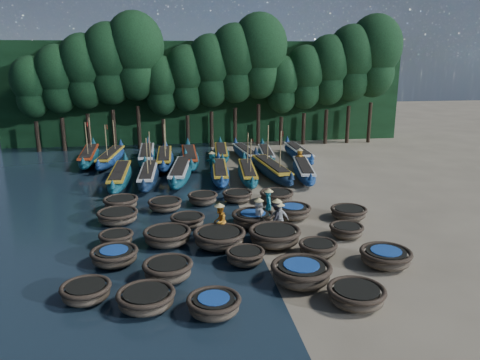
{
  "coord_description": "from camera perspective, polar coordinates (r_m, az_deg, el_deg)",
  "views": [
    {
      "loc": [
        -3.86,
        -24.92,
        8.74
      ],
      "look_at": [
        0.24,
        2.4,
        1.3
      ],
      "focal_mm": 35.0,
      "sensor_mm": 36.0,
      "label": 1
    }
  ],
  "objects": [
    {
      "name": "long_boat_6",
      "position": [
        33.52,
        0.94,
        0.87
      ],
      "size": [
        1.95,
        7.64,
        3.25
      ],
      "rotation": [
        0.0,
        0.0,
        -0.08
      ],
      "color": "#0D3C4C",
      "rests_on": "ground"
    },
    {
      "name": "foliage_wall",
      "position": [
        48.72,
        -4.03,
        10.63
      ],
      "size": [
        40.0,
        3.0,
        10.0
      ],
      "primitive_type": "cube",
      "color": "black",
      "rests_on": "ground"
    },
    {
      "name": "tree_7",
      "position": [
        45.12,
        -3.59,
        13.24
      ],
      "size": [
        4.51,
        4.51,
        10.63
      ],
      "color": "black",
      "rests_on": "ground"
    },
    {
      "name": "tree_11",
      "position": [
        46.86,
        7.97,
        12.37
      ],
      "size": [
        4.09,
        4.09,
        9.65
      ],
      "color": "black",
      "rests_on": "ground"
    },
    {
      "name": "coracle_24",
      "position": [
        28.49,
        4.49,
        -1.98
      ],
      "size": [
        2.55,
        2.55,
        0.72
      ],
      "rotation": [
        0.0,
        0.0,
        -0.42
      ],
      "color": "brown",
      "rests_on": "ground"
    },
    {
      "name": "coracle_15",
      "position": [
        25.77,
        -14.69,
        -4.31
      ],
      "size": [
        2.57,
        2.57,
        0.71
      ],
      "rotation": [
        0.0,
        0.0,
        0.33
      ],
      "color": "brown",
      "rests_on": "ground"
    },
    {
      "name": "coracle_4",
      "position": [
        17.75,
        13.99,
        -13.45
      ],
      "size": [
        2.24,
        2.24,
        0.69
      ],
      "rotation": [
        0.0,
        0.0,
        -0.14
      ],
      "color": "brown",
      "rests_on": "ground"
    },
    {
      "name": "coracle_18",
      "position": [
        25.78,
        6.4,
        -3.82
      ],
      "size": [
        2.42,
        2.42,
        0.75
      ],
      "rotation": [
        0.0,
        0.0,
        0.34
      ],
      "color": "brown",
      "rests_on": "ground"
    },
    {
      "name": "fisherman_1",
      "position": [
        25.05,
        3.5,
        -3.01
      ],
      "size": [
        0.52,
        0.66,
        1.97
      ],
      "rotation": [
        0.0,
        0.0,
        1.59
      ],
      "color": "#1A666D",
      "rests_on": "ground"
    },
    {
      "name": "tree_2",
      "position": [
        45.57,
        -18.51,
        12.53
      ],
      "size": [
        4.51,
        4.51,
        10.63
      ],
      "color": "black",
      "rests_on": "ground"
    },
    {
      "name": "tree_8",
      "position": [
        45.36,
        -0.62,
        14.13
      ],
      "size": [
        4.92,
        4.92,
        11.6
      ],
      "color": "black",
      "rests_on": "ground"
    },
    {
      "name": "fisherman_4",
      "position": [
        23.45,
        4.8,
        -4.6
      ],
      "size": [
        1.0,
        0.66,
        1.79
      ],
      "rotation": [
        0.0,
        0.0,
        5.96
      ],
      "color": "silver",
      "rests_on": "ground"
    },
    {
      "name": "coracle_21",
      "position": [
        27.3,
        -9.13,
        -2.97
      ],
      "size": [
        2.25,
        2.25,
        0.65
      ],
      "rotation": [
        0.0,
        0.0,
        0.27
      ],
      "color": "brown",
      "rests_on": "ground"
    },
    {
      "name": "long_boat_2",
      "position": [
        33.5,
        -14.43,
        0.45
      ],
      "size": [
        1.55,
        8.33,
        1.47
      ],
      "rotation": [
        0.0,
        0.0,
        -0.01
      ],
      "color": "#0D3C4C",
      "rests_on": "ground"
    },
    {
      "name": "long_boat_9",
      "position": [
        40.8,
        -17.93,
        2.79
      ],
      "size": [
        1.93,
        8.52,
        3.62
      ],
      "rotation": [
        0.0,
        0.0,
        0.05
      ],
      "color": "#0D3C4C",
      "rests_on": "ground"
    },
    {
      "name": "coracle_1",
      "position": [
        17.34,
        -11.38,
        -14.02
      ],
      "size": [
        2.43,
        2.43,
        0.69
      ],
      "rotation": [
        0.0,
        0.0,
        -0.29
      ],
      "color": "brown",
      "rests_on": "ground"
    },
    {
      "name": "tree_14",
      "position": [
        49.2,
        16.05,
        14.43
      ],
      "size": [
        5.34,
        5.34,
        12.58
      ],
      "color": "black",
      "rests_on": "ground"
    },
    {
      "name": "coracle_22",
      "position": [
        28.09,
        -4.57,
        -2.24
      ],
      "size": [
        2.02,
        2.02,
        0.7
      ],
      "rotation": [
        0.0,
        0.0,
        -0.26
      ],
      "color": "brown",
      "rests_on": "ground"
    },
    {
      "name": "coracle_19",
      "position": [
        26.28,
        13.1,
        -3.9
      ],
      "size": [
        2.34,
        2.34,
        0.65
      ],
      "rotation": [
        0.0,
        0.0,
        -0.32
      ],
      "color": "brown",
      "rests_on": "ground"
    },
    {
      "name": "long_boat_17",
      "position": [
        40.46,
        7.11,
        3.27
      ],
      "size": [
        1.45,
        8.13,
        1.43
      ],
      "rotation": [
        0.0,
        0.0,
        0.0
      ],
      "color": "navy",
      "rests_on": "ground"
    },
    {
      "name": "ground",
      "position": [
        26.69,
        0.26,
        -4.04
      ],
      "size": [
        120.0,
        120.0,
        0.0
      ],
      "primitive_type": "plane",
      "color": "gray",
      "rests_on": "ground"
    },
    {
      "name": "long_boat_12",
      "position": [
        38.44,
        -9.18,
        2.61
      ],
      "size": [
        1.6,
        8.47,
        3.6
      ],
      "rotation": [
        0.0,
        0.0,
        -0.01
      ],
      "color": "navy",
      "rests_on": "ground"
    },
    {
      "name": "coracle_8",
      "position": [
        21.34,
        9.47,
        -8.21
      ],
      "size": [
        1.93,
        1.93,
        0.66
      ],
      "rotation": [
        0.0,
        0.0,
        -0.24
      ],
      "color": "brown",
      "rests_on": "ground"
    },
    {
      "name": "tree_1",
      "position": [
        46.03,
        -21.31,
        11.46
      ],
      "size": [
        4.09,
        4.09,
        9.65
      ],
      "color": "black",
      "rests_on": "ground"
    },
    {
      "name": "long_boat_16",
      "position": [
        40.04,
        3.2,
        3.16
      ],
      "size": [
        1.97,
        7.32,
        1.29
      ],
      "rotation": [
        0.0,
        0.0,
        -0.1
      ],
      "color": "#0D3C4C",
      "rests_on": "ground"
    },
    {
      "name": "long_boat_4",
      "position": [
        33.84,
        -7.25,
        0.99
      ],
      "size": [
        2.55,
        8.54,
        1.51
      ],
      "rotation": [
        0.0,
        0.0,
        -0.13
      ],
      "color": "#0D3C4C",
      "rests_on": "ground"
    },
    {
      "name": "tree_5",
      "position": [
        45.01,
        -9.52,
        11.34
      ],
      "size": [
        3.68,
        3.68,
        8.68
      ],
      "color": "black",
      "rests_on": "ground"
    },
    {
      "name": "coracle_13",
      "position": [
        22.2,
        4.24,
        -6.82
      ],
      "size": [
        2.59,
        2.59,
        0.84
      ],
      "rotation": [
        0.0,
        0.0,
        0.13
      ],
      "color": "brown",
      "rests_on": "ground"
    },
    {
      "name": "long_boat_11",
      "position": [
        39.86,
        -11.28,
        2.97
      ],
      "size": [
        1.62,
        8.71,
        1.53
      ],
      "rotation": [
        0.0,
        0.0,
        0.01
      ],
      "color": "#0D3C4C",
      "rests_on": "ground"
    },
    {
      "name": "coracle_17",
      "position": [
        24.56,
        1.6,
        -4.7
      ],
      "size": [
        2.76,
        2.76,
        0.75
      ],
      "rotation": [
        0.0,
        0.0,
        -0.41
      ],
      "color": "brown",
      "rests_on": "ground"
    },
    {
      "name": "tree_12",
      "position": [
        47.53,
        10.74,
        13.11
      ],
      "size": [
        4.51,
        4.51,
        10.63
      ],
      "color": "black",
      "rests_on": "ground"
    },
    {
      "name": "long_boat_7",
      "position": [
        34.36,
        3.84,
        1.3
      ],
      "size": [
        2.37,
        8.6,
        3.67
      ],
      "rotation": [
        0.0,
        0.0,
        0.1
      ],
      "color": "#0F2038",
      "rests_on": "ground"
    },
    {
      "name": "coracle_2",
      "position": [
        16.7,
        -3.21,
        -14.95
      ],
      "size": [
        2.15,
        2.15,
        0.67
      ],
      "rotation": [
        0.0,
        0.0,
        0.26
      ],
      "color": "brown",
      "rests_on": "ground"
    },
    {
      "name": "coracle_14",
      "position": [
        23.67,
        12.85,
        -6.02
      ],
      "size": [
        1.77,
        1.77,
        0.65
      ],
      "rotation": [
        0.0,
        0.0,
        0.15
      ],
      "color": "brown",
      "rests_on": "ground"
    },
    {
      "name": "long_boat_5",
      "position": [
        33.67,
        -2.46,
        0.91
      ],
      "size": [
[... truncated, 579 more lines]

